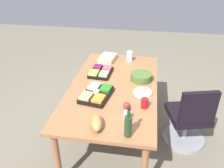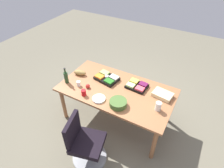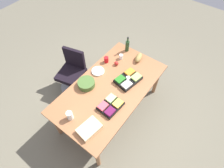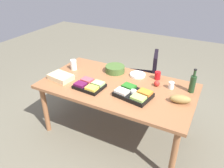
{
  "view_description": "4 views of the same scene",
  "coord_description": "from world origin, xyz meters",
  "px_view_note": "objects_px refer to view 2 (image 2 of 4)",
  "views": [
    {
      "loc": [
        -2.55,
        -0.4,
        2.27
      ],
      "look_at": [
        -0.04,
        0.01,
        0.83
      ],
      "focal_mm": 37.69,
      "sensor_mm": 36.0,
      "label": 1
    },
    {
      "loc": [
        1.15,
        -2.24,
        2.96
      ],
      "look_at": [
        -0.1,
        0.02,
        0.85
      ],
      "focal_mm": 30.22,
      "sensor_mm": 36.0,
      "label": 2
    },
    {
      "loc": [
        1.39,
        1.09,
        3.21
      ],
      "look_at": [
        -0.05,
        0.0,
        0.82
      ],
      "focal_mm": 29.27,
      "sensor_mm": 36.0,
      "label": 3
    },
    {
      "loc": [
        -1.09,
        2.24,
        2.21
      ],
      "look_at": [
        0.05,
        0.07,
        0.82
      ],
      "focal_mm": 34.93,
      "sensor_mm": 36.0,
      "label": 4
    }
  ],
  "objects_px": {
    "bread_loaf": "(80,73)",
    "salad_bowl": "(118,103)",
    "mayo_jar": "(158,106)",
    "veggie_tray": "(107,78)",
    "paper_plate_stack": "(99,99)",
    "conference_table": "(117,92)",
    "paper_cup": "(79,84)",
    "apple_red": "(88,86)",
    "office_chair": "(85,145)",
    "wine_bottle": "(66,77)",
    "fruit_platter": "(137,86)",
    "red_solo_cup": "(84,93)",
    "sheet_cake": "(163,95)"
  },
  "relations": [
    {
      "from": "bread_loaf",
      "to": "salad_bowl",
      "type": "bearing_deg",
      "value": -19.8
    },
    {
      "from": "mayo_jar",
      "to": "veggie_tray",
      "type": "height_order",
      "value": "mayo_jar"
    },
    {
      "from": "salad_bowl",
      "to": "paper_plate_stack",
      "type": "distance_m",
      "value": 0.34
    },
    {
      "from": "conference_table",
      "to": "paper_cup",
      "type": "xyz_separation_m",
      "value": [
        -0.65,
        -0.24,
        0.12
      ]
    },
    {
      "from": "apple_red",
      "to": "veggie_tray",
      "type": "bearing_deg",
      "value": 65.05
    },
    {
      "from": "bread_loaf",
      "to": "office_chair",
      "type": "bearing_deg",
      "value": -52.04
    },
    {
      "from": "salad_bowl",
      "to": "apple_red",
      "type": "relative_size",
      "value": 3.7
    },
    {
      "from": "paper_plate_stack",
      "to": "apple_red",
      "type": "bearing_deg",
      "value": 154.42
    },
    {
      "from": "wine_bottle",
      "to": "salad_bowl",
      "type": "bearing_deg",
      "value": -3.17
    },
    {
      "from": "office_chair",
      "to": "wine_bottle",
      "type": "bearing_deg",
      "value": 140.68
    },
    {
      "from": "paper_plate_stack",
      "to": "office_chair",
      "type": "bearing_deg",
      "value": -79.94
    },
    {
      "from": "veggie_tray",
      "to": "conference_table",
      "type": "bearing_deg",
      "value": -28.19
    },
    {
      "from": "fruit_platter",
      "to": "veggie_tray",
      "type": "height_order",
      "value": "veggie_tray"
    },
    {
      "from": "conference_table",
      "to": "office_chair",
      "type": "distance_m",
      "value": 1.04
    },
    {
      "from": "veggie_tray",
      "to": "paper_cup",
      "type": "xyz_separation_m",
      "value": [
        -0.35,
        -0.4,
        0.01
      ]
    },
    {
      "from": "fruit_platter",
      "to": "veggie_tray",
      "type": "bearing_deg",
      "value": -173.13
    },
    {
      "from": "mayo_jar",
      "to": "apple_red",
      "type": "relative_size",
      "value": 2.0
    },
    {
      "from": "wine_bottle",
      "to": "bread_loaf",
      "type": "relative_size",
      "value": 1.31
    },
    {
      "from": "paper_cup",
      "to": "apple_red",
      "type": "relative_size",
      "value": 1.18
    },
    {
      "from": "red_solo_cup",
      "to": "veggie_tray",
      "type": "bearing_deg",
      "value": 77.68
    },
    {
      "from": "fruit_platter",
      "to": "paper_plate_stack",
      "type": "bearing_deg",
      "value": -125.3
    },
    {
      "from": "mayo_jar",
      "to": "bread_loaf",
      "type": "distance_m",
      "value": 1.62
    },
    {
      "from": "fruit_platter",
      "to": "conference_table",
      "type": "bearing_deg",
      "value": -141.88
    },
    {
      "from": "sheet_cake",
      "to": "bread_loaf",
      "type": "distance_m",
      "value": 1.59
    },
    {
      "from": "office_chair",
      "to": "salad_bowl",
      "type": "relative_size",
      "value": 3.21
    },
    {
      "from": "office_chair",
      "to": "fruit_platter",
      "type": "relative_size",
      "value": 2.39
    },
    {
      "from": "conference_table",
      "to": "apple_red",
      "type": "xyz_separation_m",
      "value": [
        -0.47,
        -0.21,
        0.11
      ]
    },
    {
      "from": "fruit_platter",
      "to": "bread_loaf",
      "type": "relative_size",
      "value": 1.57
    },
    {
      "from": "veggie_tray",
      "to": "red_solo_cup",
      "type": "relative_size",
      "value": 4.23
    },
    {
      "from": "salad_bowl",
      "to": "sheet_cake",
      "type": "distance_m",
      "value": 0.78
    },
    {
      "from": "paper_cup",
      "to": "office_chair",
      "type": "bearing_deg",
      "value": -50.08
    },
    {
      "from": "red_solo_cup",
      "to": "bread_loaf",
      "type": "bearing_deg",
      "value": 132.69
    },
    {
      "from": "wine_bottle",
      "to": "paper_plate_stack",
      "type": "bearing_deg",
      "value": -7.43
    },
    {
      "from": "conference_table",
      "to": "sheet_cake",
      "type": "xyz_separation_m",
      "value": [
        0.76,
        0.22,
        0.11
      ]
    },
    {
      "from": "mayo_jar",
      "to": "paper_cup",
      "type": "distance_m",
      "value": 1.44
    },
    {
      "from": "veggie_tray",
      "to": "bread_loaf",
      "type": "bearing_deg",
      "value": -166.91
    },
    {
      "from": "wine_bottle",
      "to": "sheet_cake",
      "type": "xyz_separation_m",
      "value": [
        1.65,
        0.49,
        -0.09
      ]
    },
    {
      "from": "veggie_tray",
      "to": "bread_loaf",
      "type": "distance_m",
      "value": 0.54
    },
    {
      "from": "office_chair",
      "to": "salad_bowl",
      "type": "xyz_separation_m",
      "value": [
        0.23,
        0.65,
        0.47
      ]
    },
    {
      "from": "conference_table",
      "to": "office_chair",
      "type": "xyz_separation_m",
      "value": [
        -0.03,
        -0.98,
        -0.35
      ]
    },
    {
      "from": "office_chair",
      "to": "paper_cup",
      "type": "xyz_separation_m",
      "value": [
        -0.62,
        0.74,
        0.47
      ]
    },
    {
      "from": "veggie_tray",
      "to": "bread_loaf",
      "type": "relative_size",
      "value": 1.94
    },
    {
      "from": "mayo_jar",
      "to": "apple_red",
      "type": "xyz_separation_m",
      "value": [
        -1.26,
        -0.09,
        -0.04
      ]
    },
    {
      "from": "veggie_tray",
      "to": "office_chair",
      "type": "bearing_deg",
      "value": -76.9
    },
    {
      "from": "mayo_jar",
      "to": "veggie_tray",
      "type": "relative_size",
      "value": 0.33
    },
    {
      "from": "paper_cup",
      "to": "conference_table",
      "type": "bearing_deg",
      "value": 20.52
    },
    {
      "from": "office_chair",
      "to": "paper_cup",
      "type": "distance_m",
      "value": 1.07
    },
    {
      "from": "mayo_jar",
      "to": "wine_bottle",
      "type": "xyz_separation_m",
      "value": [
        -1.68,
        -0.15,
        0.04
      ]
    },
    {
      "from": "mayo_jar",
      "to": "paper_plate_stack",
      "type": "distance_m",
      "value": 0.96
    },
    {
      "from": "fruit_platter",
      "to": "wine_bottle",
      "type": "relative_size",
      "value": 1.2
    }
  ]
}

